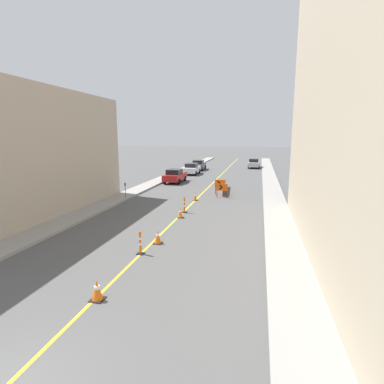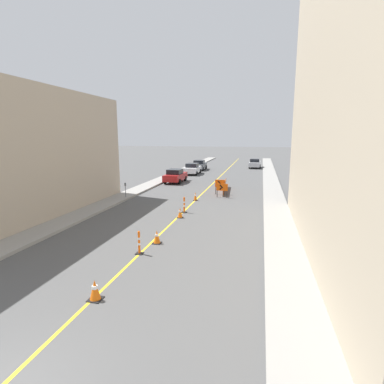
{
  "view_description": "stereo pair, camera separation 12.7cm",
  "coord_description": "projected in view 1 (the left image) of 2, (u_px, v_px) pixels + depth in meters",
  "views": [
    {
      "loc": [
        5.23,
        -3.88,
        5.42
      ],
      "look_at": [
        0.05,
        19.07,
        1.0
      ],
      "focal_mm": 28.0,
      "sensor_mm": 36.0,
      "label": 1
    },
    {
      "loc": [
        5.36,
        -3.85,
        5.42
      ],
      "look_at": [
        0.05,
        19.07,
        1.0
      ],
      "focal_mm": 28.0,
      "sensor_mm": 36.0,
      "label": 2
    }
  ],
  "objects": [
    {
      "name": "sidewalk_right",
      "position": [
        270.0,
        179.0,
        37.83
      ],
      "size": [
        1.84,
        69.72,
        0.17
      ],
      "color": "gray",
      "rests_on": "ground_plane"
    },
    {
      "name": "parked_car_curb_mid",
      "position": [
        192.0,
        169.0,
        42.8
      ],
      "size": [
        1.93,
        4.31,
        1.59
      ],
      "rotation": [
        0.0,
        0.0,
        0.01
      ],
      "color": "silver",
      "rests_on": "ground_plane"
    },
    {
      "name": "delineator_post_front",
      "position": [
        140.0,
        244.0,
        13.87
      ],
      "size": [
        0.33,
        0.33,
        1.11
      ],
      "color": "black",
      "rests_on": "ground_plane"
    },
    {
      "name": "building_facade_left",
      "position": [
        15.0,
        154.0,
        19.67
      ],
      "size": [
        6.0,
        17.65,
        8.53
      ],
      "color": "tan",
      "rests_on": "ground_plane"
    },
    {
      "name": "traffic_cone_third",
      "position": [
        180.0,
        213.0,
        20.07
      ],
      "size": [
        0.39,
        0.39,
        0.68
      ],
      "color": "black",
      "rests_on": "ground_plane"
    },
    {
      "name": "lane_stripe",
      "position": [
        218.0,
        178.0,
        39.27
      ],
      "size": [
        0.12,
        69.72,
        0.01
      ],
      "color": "gold",
      "rests_on": "ground_plane"
    },
    {
      "name": "parked_car_opposite_side",
      "position": [
        254.0,
        163.0,
        51.23
      ],
      "size": [
        1.95,
        4.35,
        1.59
      ],
      "rotation": [
        0.0,
        0.0,
        -0.03
      ],
      "color": "#B7B7BC",
      "rests_on": "ground_plane"
    },
    {
      "name": "traffic_cone_nearest",
      "position": [
        97.0,
        290.0,
        9.98
      ],
      "size": [
        0.46,
        0.46,
        0.71
      ],
      "color": "black",
      "rests_on": "ground_plane"
    },
    {
      "name": "parked_car_curb_far",
      "position": [
        199.0,
        165.0,
        48.33
      ],
      "size": [
        1.95,
        4.35,
        1.59
      ],
      "rotation": [
        0.0,
        0.0,
        0.03
      ],
      "color": "#474C51",
      "rests_on": "ground_plane"
    },
    {
      "name": "safety_mesh_fence",
      "position": [
        224.0,
        187.0,
        29.63
      ],
      "size": [
        0.44,
        5.59,
        0.96
      ],
      "rotation": [
        0.0,
        0.0,
        1.64
      ],
      "color": "#EF560C",
      "rests_on": "ground_plane"
    },
    {
      "name": "parking_meter_near_curb",
      "position": [
        125.0,
        187.0,
        25.84
      ],
      "size": [
        0.12,
        0.11,
        1.28
      ],
      "color": "#4C4C51",
      "rests_on": "sidewalk_left"
    },
    {
      "name": "delineator_post_rear",
      "position": [
        184.0,
        206.0,
        21.4
      ],
      "size": [
        0.37,
        0.37,
        1.15
      ],
      "color": "black",
      "rests_on": "ground_plane"
    },
    {
      "name": "traffic_cone_fourth",
      "position": [
        195.0,
        196.0,
        25.44
      ],
      "size": [
        0.34,
        0.34,
        0.73
      ],
      "color": "black",
      "rests_on": "ground_plane"
    },
    {
      "name": "arrow_barricade_secondary",
      "position": [
        222.0,
        188.0,
        26.59
      ],
      "size": [
        1.03,
        0.14,
        1.24
      ],
      "rotation": [
        0.0,
        0.0,
        -0.08
      ],
      "color": "#EF560C",
      "rests_on": "ground_plane"
    },
    {
      "name": "arrow_barricade_primary",
      "position": [
        220.0,
        184.0,
        27.96
      ],
      "size": [
        0.92,
        0.1,
        1.4
      ],
      "rotation": [
        0.0,
        0.0,
        -0.02
      ],
      "color": "#EF560C",
      "rests_on": "ground_plane"
    },
    {
      "name": "parked_car_curb_near",
      "position": [
        175.0,
        176.0,
        35.23
      ],
      "size": [
        1.94,
        4.34,
        1.59
      ],
      "rotation": [
        0.0,
        0.0,
        -0.02
      ],
      "color": "maroon",
      "rests_on": "ground_plane"
    },
    {
      "name": "traffic_cone_second",
      "position": [
        158.0,
        237.0,
        15.27
      ],
      "size": [
        0.44,
        0.44,
        0.69
      ],
      "color": "black",
      "rests_on": "ground_plane"
    },
    {
      "name": "sidewalk_left",
      "position": [
        170.0,
        176.0,
        40.68
      ],
      "size": [
        1.84,
        69.72,
        0.17
      ],
      "color": "gray",
      "rests_on": "ground_plane"
    }
  ]
}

